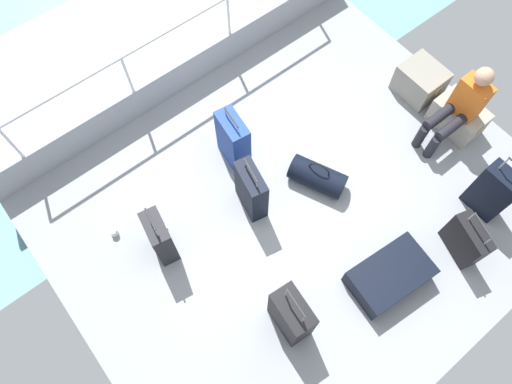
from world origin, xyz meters
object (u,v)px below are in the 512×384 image
suitcase_0 (390,275)px  suitcase_1 (251,190)px  suitcase_2 (291,315)px  duffel_bag (317,177)px  suitcase_5 (493,192)px  cargo_crate_1 (458,117)px  passenger_seated (460,106)px  paper_cup (114,232)px  suitcase_4 (233,140)px  cargo_crate_0 (420,81)px  suitcase_6 (466,240)px  suitcase_3 (160,237)px

suitcase_0 → suitcase_1: suitcase_1 is taller
suitcase_2 → duffel_bag: (-1.00, 1.25, -0.19)m
suitcase_0 → suitcase_2: 1.14m
suitcase_5 → duffel_bag: bearing=-137.4°
cargo_crate_1 → suitcase_0: cargo_crate_1 is taller
suitcase_1 → duffel_bag: bearing=70.8°
passenger_seated → cargo_crate_1: bearing=90.0°
suitcase_5 → paper_cup: bearing=-123.7°
suitcase_4 → paper_cup: bearing=-91.4°
cargo_crate_0 → suitcase_2: 3.31m
passenger_seated → suitcase_1: size_ratio=1.31×
suitcase_2 → suitcase_4: size_ratio=1.11×
suitcase_4 → cargo_crate_1: bearing=60.8°
cargo_crate_1 → suitcase_1: (-0.71, -2.56, 0.16)m
cargo_crate_0 → passenger_seated: passenger_seated is taller
suitcase_2 → suitcase_6: size_ratio=1.31×
passenger_seated → suitcase_2: 2.95m
suitcase_1 → suitcase_6: bearing=38.0°
passenger_seated → suitcase_4: passenger_seated is taller
suitcase_4 → duffel_bag: size_ratio=1.17×
passenger_seated → suitcase_0: passenger_seated is taller
cargo_crate_0 → duffel_bag: bearing=-84.4°
suitcase_0 → suitcase_2: size_ratio=0.95×
suitcase_4 → suitcase_3: bearing=-70.9°
suitcase_0 → duffel_bag: duffel_bag is taller
suitcase_2 → paper_cup: 2.11m
suitcase_1 → suitcase_4: 0.64m
cargo_crate_0 → suitcase_1: suitcase_1 is taller
paper_cup → cargo_crate_1: bearing=71.1°
suitcase_1 → suitcase_5: suitcase_5 is taller
passenger_seated → suitcase_5: size_ratio=1.14×
passenger_seated → suitcase_0: size_ratio=1.23×
suitcase_1 → suitcase_6: (1.79, 1.40, -0.08)m
cargo_crate_1 → duffel_bag: 1.88m
passenger_seated → suitcase_6: size_ratio=1.54×
cargo_crate_1 → suitcase_6: suitcase_6 is taller
suitcase_0 → duffel_bag: (-1.30, 0.17, 0.01)m
cargo_crate_1 → paper_cup: cargo_crate_1 is taller
passenger_seated → suitcase_5: passenger_seated is taller
suitcase_3 → paper_cup: size_ratio=8.37×
suitcase_3 → suitcase_4: size_ratio=1.03×
suitcase_2 → duffel_bag: bearing=128.7°
cargo_crate_1 → suitcase_6: (1.08, -1.16, 0.09)m
suitcase_1 → duffel_bag: (0.26, 0.74, -0.19)m
cargo_crate_0 → suitcase_0: size_ratio=0.64×
cargo_crate_1 → passenger_seated: passenger_seated is taller
passenger_seated → suitcase_5: bearing=-24.3°
cargo_crate_1 → passenger_seated: 0.41m
suitcase_3 → passenger_seated: bearing=75.7°
cargo_crate_1 → duffel_bag: size_ratio=0.91×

